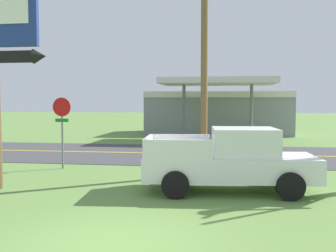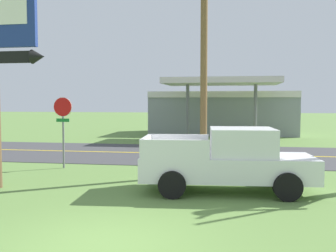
{
  "view_description": "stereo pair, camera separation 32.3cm",
  "coord_description": "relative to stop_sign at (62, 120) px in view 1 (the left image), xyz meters",
  "views": [
    {
      "loc": [
        2.12,
        -6.96,
        2.76
      ],
      "look_at": [
        0.0,
        8.0,
        1.8
      ],
      "focal_mm": 40.81,
      "sensor_mm": 36.0,
      "label": 1
    },
    {
      "loc": [
        2.44,
        -6.91,
        2.76
      ],
      "look_at": [
        0.0,
        8.0,
        1.8
      ],
      "focal_mm": 40.81,
      "sensor_mm": 36.0,
      "label": 2
    }
  ],
  "objects": [
    {
      "name": "road_asphalt",
      "position": [
        4.4,
        5.06,
        -2.02
      ],
      "size": [
        140.0,
        8.0,
        0.02
      ],
      "primitive_type": "cube",
      "color": "#3D3D3F",
      "rests_on": "ground"
    },
    {
      "name": "gas_station",
      "position": [
        6.18,
        18.31,
        -0.08
      ],
      "size": [
        12.0,
        11.5,
        4.4
      ],
      "color": "gray",
      "rests_on": "ground"
    },
    {
      "name": "ground_plane",
      "position": [
        4.4,
        -7.94,
        -2.03
      ],
      "size": [
        180.0,
        180.0,
        0.0
      ],
      "primitive_type": "plane",
      "color": "#5B7F3D"
    },
    {
      "name": "utility_pole",
      "position": [
        5.85,
        -0.52,
        3.13
      ],
      "size": [
        2.05,
        0.26,
        9.65
      ],
      "color": "brown",
      "rests_on": "ground"
    },
    {
      "name": "pickup_white_parked_on_lawn",
      "position": [
        6.81,
        -3.12,
        -1.06
      ],
      "size": [
        5.33,
        2.54,
        1.96
      ],
      "color": "silver",
      "rests_on": "ground"
    },
    {
      "name": "stop_sign",
      "position": [
        0.0,
        0.0,
        0.0
      ],
      "size": [
        0.8,
        0.08,
        2.95
      ],
      "color": "slate",
      "rests_on": "ground"
    },
    {
      "name": "road_centre_line",
      "position": [
        4.4,
        5.06,
        -2.0
      ],
      "size": [
        126.0,
        0.2,
        0.01
      ],
      "primitive_type": "cube",
      "color": "gold",
      "rests_on": "road_asphalt"
    }
  ]
}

